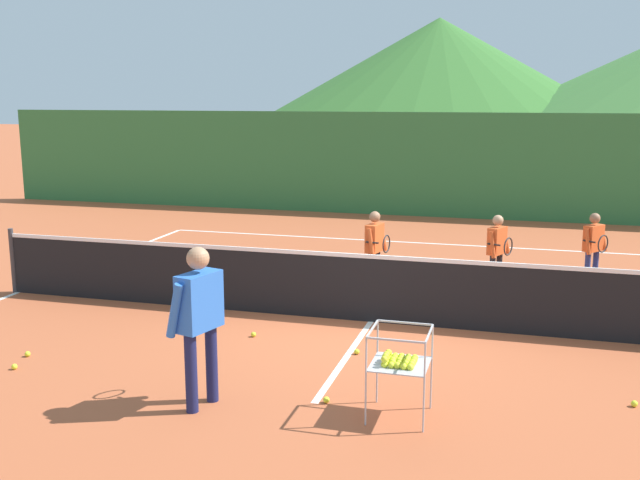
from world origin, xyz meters
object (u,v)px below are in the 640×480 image
at_px(tennis_net, 371,288).
at_px(tennis_ball_8, 28,354).
at_px(student_0, 375,243).
at_px(student_2, 594,243).
at_px(tennis_ball_3, 326,400).
at_px(instructor, 199,312).
at_px(student_1, 497,246).
at_px(tennis_ball_1, 634,404).
at_px(tennis_ball_0, 254,334).
at_px(tennis_ball_6, 357,352).
at_px(tennis_ball_4, 14,367).
at_px(ball_cart, 399,361).

height_order(tennis_net, tennis_ball_8, tennis_net).
relative_size(tennis_net, student_0, 9.04).
height_order(student_2, tennis_ball_3, student_2).
xyz_separation_m(instructor, student_2, (4.24, 6.09, -0.25)).
height_order(student_1, tennis_ball_1, student_1).
xyz_separation_m(tennis_net, student_1, (1.62, 2.14, 0.26)).
distance_m(student_0, student_2, 3.63).
relative_size(tennis_net, tennis_ball_3, 174.95).
height_order(tennis_ball_0, tennis_ball_1, same).
relative_size(instructor, tennis_ball_8, 24.67).
distance_m(student_1, tennis_ball_6, 3.87).
bearing_deg(tennis_ball_0, tennis_ball_6, -10.75).
bearing_deg(student_0, tennis_ball_4, -126.16).
xyz_separation_m(tennis_net, tennis_ball_1, (3.19, -2.09, -0.47)).
bearing_deg(tennis_ball_1, tennis_ball_6, 166.45).
xyz_separation_m(tennis_net, instructor, (-1.10, -3.26, 0.51)).
distance_m(tennis_net, tennis_ball_3, 2.89).
relative_size(tennis_net, tennis_ball_0, 174.95).
height_order(student_0, tennis_ball_1, student_0).
distance_m(student_1, tennis_ball_3, 5.26).
distance_m(student_1, student_2, 1.67).
xyz_separation_m(tennis_ball_0, tennis_ball_6, (1.47, -0.28, 0.00)).
relative_size(instructor, student_1, 1.33).
relative_size(student_2, tennis_ball_8, 18.44).
height_order(tennis_net, tennis_ball_4, tennis_net).
bearing_deg(ball_cart, tennis_ball_0, 139.78).
bearing_deg(tennis_ball_0, student_1, 46.97).
relative_size(student_0, tennis_ball_0, 19.34).
distance_m(tennis_ball_0, tennis_ball_1, 4.68).
height_order(student_1, tennis_ball_4, student_1).
height_order(instructor, tennis_ball_0, instructor).
distance_m(ball_cart, tennis_ball_0, 3.00).
relative_size(student_1, student_2, 1.01).
bearing_deg(student_2, tennis_ball_3, -118.06).
bearing_deg(student_1, tennis_ball_6, -113.65).
relative_size(student_1, tennis_ball_3, 18.59).
xyz_separation_m(tennis_net, tennis_ball_0, (-1.37, -1.07, -0.47)).
bearing_deg(instructor, student_2, 55.13).
distance_m(tennis_net, tennis_ball_1, 3.85).
relative_size(student_2, ball_cart, 1.39).
bearing_deg(tennis_net, student_0, 99.89).
distance_m(instructor, ball_cart, 2.05).
bearing_deg(tennis_ball_1, tennis_ball_0, 167.35).
bearing_deg(tennis_ball_8, tennis_ball_0, 31.07).
xyz_separation_m(student_1, tennis_ball_8, (-5.40, -4.65, -0.73)).
height_order(tennis_net, student_0, student_0).
bearing_deg(ball_cart, tennis_ball_8, 174.39).
relative_size(tennis_ball_1, tennis_ball_6, 1.00).
distance_m(tennis_ball_3, tennis_ball_4, 3.76).
relative_size(tennis_net, tennis_ball_8, 174.95).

